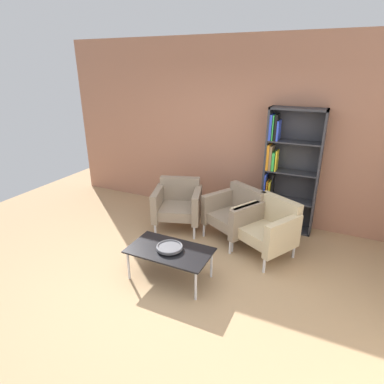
{
  "coord_description": "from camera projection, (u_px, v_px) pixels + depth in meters",
  "views": [
    {
      "loc": [
        1.58,
        -2.55,
        2.44
      ],
      "look_at": [
        -0.02,
        0.84,
        0.95
      ],
      "focal_mm": 29.69,
      "sensor_mm": 36.0,
      "label": 1
    }
  ],
  "objects": [
    {
      "name": "brick_back_panel",
      "position": [
        235.0,
        131.0,
        5.21
      ],
      "size": [
        6.4,
        0.12,
        2.9
      ],
      "primitive_type": "cube",
      "color": "#A87056",
      "rests_on": "ground_plane"
    },
    {
      "name": "bookshelf_tall",
      "position": [
        286.0,
        172.0,
        4.86
      ],
      "size": [
        0.8,
        0.3,
        1.9
      ],
      "color": "#333338",
      "rests_on": "ground_plane"
    },
    {
      "name": "armchair_by_bookshelf",
      "position": [
        178.0,
        203.0,
        5.03
      ],
      "size": [
        0.88,
        0.84,
        0.78
      ],
      "rotation": [
        0.0,
        0.0,
        0.32
      ],
      "color": "gray",
      "rests_on": "ground_plane"
    },
    {
      "name": "armchair_spare_guest",
      "position": [
        235.0,
        213.0,
        4.71
      ],
      "size": [
        0.93,
        0.91,
        0.78
      ],
      "rotation": [
        0.0,
        0.0,
        -0.51
      ],
      "color": "gray",
      "rests_on": "ground_plane"
    },
    {
      "name": "armchair_corner_red",
      "position": [
        268.0,
        227.0,
        4.3
      ],
      "size": [
        0.93,
        0.91,
        0.78
      ],
      "rotation": [
        0.0,
        0.0,
        -0.51
      ],
      "color": "#C6B289",
      "rests_on": "ground_plane"
    },
    {
      "name": "ground_plane",
      "position": [
        163.0,
        293.0,
        3.68
      ],
      "size": [
        8.32,
        8.32,
        0.0
      ],
      "primitive_type": "plane",
      "color": "tan"
    },
    {
      "name": "coffee_table_low",
      "position": [
        170.0,
        252.0,
        3.8
      ],
      "size": [
        1.0,
        0.56,
        0.4
      ],
      "color": "black",
      "rests_on": "ground_plane"
    },
    {
      "name": "decorative_bowl",
      "position": [
        170.0,
        247.0,
        3.78
      ],
      "size": [
        0.32,
        0.32,
        0.05
      ],
      "color": "#4C4C51",
      "rests_on": "coffee_table_low"
    }
  ]
}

